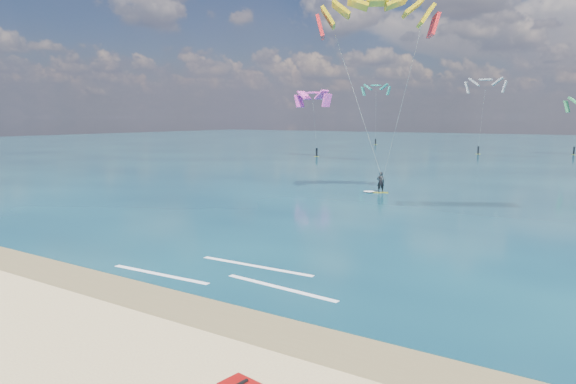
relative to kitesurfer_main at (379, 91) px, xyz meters
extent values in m
plane|color=tan|center=(2.97, 11.44, -8.49)|extent=(320.00, 320.00, 0.00)
cube|color=brown|center=(2.97, -25.56, -8.48)|extent=(320.00, 2.40, 0.01)
cube|color=#0A2739|center=(2.97, 75.44, -8.47)|extent=(320.00, 200.00, 0.04)
cube|color=yellow|center=(-0.93, 3.10, -8.42)|extent=(1.36, 0.99, 0.06)
imported|color=black|center=(-0.93, 3.10, -7.52)|extent=(0.76, 0.68, 1.75)
cylinder|color=black|center=(-0.64, 2.80, -7.27)|extent=(0.49, 0.29, 0.04)
cube|color=white|center=(5.56, -22.26, -8.44)|extent=(5.14, 0.61, 0.01)
cube|color=white|center=(0.45, -23.56, -8.44)|extent=(5.06, 0.51, 0.01)
cube|color=white|center=(3.09, -20.46, -8.44)|extent=(5.68, 0.45, 0.01)
camera|label=1|loc=(15.98, -37.90, -2.01)|focal=32.00mm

